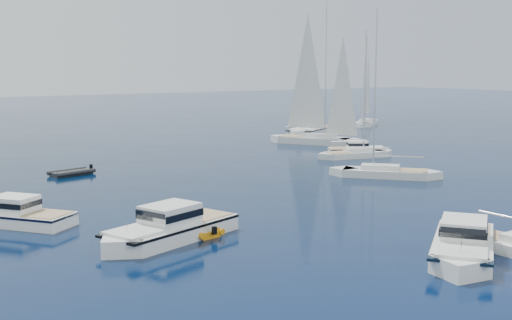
{
  "coord_description": "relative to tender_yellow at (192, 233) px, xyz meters",
  "views": [
    {
      "loc": [
        -31.03,
        -15.02,
        9.67
      ],
      "look_at": [
        -1.58,
        27.77,
        2.2
      ],
      "focal_mm": 45.99,
      "sensor_mm": 36.0,
      "label": 1
    }
  ],
  "objects": [
    {
      "name": "motor_cruiser_left",
      "position": [
        8.93,
        -12.16,
        0.0
      ],
      "size": [
        9.51,
        8.0,
        2.52
      ],
      "primitive_type": null,
      "rotation": [
        0.0,
        0.0,
        2.2
      ],
      "color": "silver",
      "rests_on": "ground"
    },
    {
      "name": "motor_cruiser_centre",
      "position": [
        -1.94,
        -0.7,
        0.0
      ],
      "size": [
        10.32,
        5.97,
        2.59
      ],
      "primitive_type": null,
      "rotation": [
        0.0,
        0.0,
        1.89
      ],
      "color": "silver",
      "rests_on": "ground"
    },
    {
      "name": "motor_cruiser_far_r",
      "position": [
        32.07,
        19.99,
        0.0
      ],
      "size": [
        7.37,
        5.63,
        1.91
      ],
      "primitive_type": null,
      "rotation": [
        0.0,
        0.0,
        4.17
      ],
      "color": "white",
      "rests_on": "ground"
    },
    {
      "name": "motor_cruiser_far_l",
      "position": [
        -8.09,
        8.21,
        0.0
      ],
      "size": [
        7.26,
        8.57,
        2.28
      ],
      "primitive_type": null,
      "rotation": [
        0.0,
        0.0,
        0.63
      ],
      "color": "white",
      "rests_on": "ground"
    },
    {
      "name": "motor_cruiser_distant",
      "position": [
        40.02,
        38.07,
        0.0
      ],
      "size": [
        12.0,
        8.59,
        3.06
      ],
      "primitive_type": null,
      "rotation": [
        0.0,
        0.0,
        2.05
      ],
      "color": "white",
      "rests_on": "ground"
    },
    {
      "name": "sailboat_mid_r",
      "position": [
        23.43,
        7.51,
        0.0
      ],
      "size": [
        8.73,
        9.54,
        15.11
      ],
      "primitive_type": null,
      "rotation": [
        0.0,
        0.0,
        0.71
      ],
      "color": "silver",
      "rests_on": "ground"
    },
    {
      "name": "sailboat_centre",
      "position": [
        29.94,
        18.16,
        0.0
      ],
      "size": [
        9.75,
        4.46,
        13.89
      ],
      "primitive_type": null,
      "rotation": [
        0.0,
        0.0,
        4.49
      ],
      "color": "silver",
      "rests_on": "ground"
    },
    {
      "name": "sailboat_sails_r",
      "position": [
        34.39,
        30.3,
        0.0
      ],
      "size": [
        9.35,
        12.6,
        18.67
      ],
      "primitive_type": null,
      "rotation": [
        0.0,
        0.0,
        3.68
      ],
      "color": "silver",
      "rests_on": "ground"
    },
    {
      "name": "sailboat_sails_far",
      "position": [
        57.86,
        45.48,
        0.0
      ],
      "size": [
        9.86,
        8.13,
        15.04
      ],
      "primitive_type": null,
      "rotation": [
        0.0,
        0.0,
        2.19
      ],
      "color": "white",
      "rests_on": "ground"
    },
    {
      "name": "tender_yellow",
      "position": [
        0.0,
        0.0,
        0.0
      ],
      "size": [
        2.76,
        4.28,
        0.95
      ],
      "primitive_type": null,
      "rotation": [
        0.0,
        0.0,
        0.16
      ],
      "color": "orange",
      "rests_on": "ground"
    },
    {
      "name": "tender_grey_far",
      "position": [
        1.12,
        24.2,
        0.0
      ],
      "size": [
        4.48,
        3.08,
        0.95
      ],
      "primitive_type": null,
      "rotation": [
        0.0,
        0.0,
        1.8
      ],
      "color": "black",
      "rests_on": "ground"
    }
  ]
}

